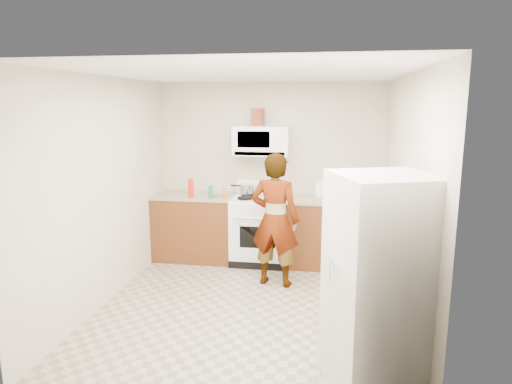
% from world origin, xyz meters
% --- Properties ---
extents(floor, '(3.60, 3.60, 0.00)m').
position_xyz_m(floor, '(0.00, 0.00, 0.00)').
color(floor, gray).
rests_on(floor, ground).
extents(back_wall, '(3.20, 0.02, 2.50)m').
position_xyz_m(back_wall, '(0.00, 1.79, 1.25)').
color(back_wall, beige).
rests_on(back_wall, floor).
extents(right_wall, '(0.02, 3.60, 2.50)m').
position_xyz_m(right_wall, '(1.59, 0.00, 1.25)').
color(right_wall, beige).
rests_on(right_wall, floor).
extents(cabinet_left, '(1.12, 0.62, 0.90)m').
position_xyz_m(cabinet_left, '(-1.04, 1.49, 0.45)').
color(cabinet_left, '#5F2F16').
rests_on(cabinet_left, floor).
extents(counter_left, '(1.14, 0.64, 0.03)m').
position_xyz_m(counter_left, '(-1.04, 1.49, 0.92)').
color(counter_left, tan).
rests_on(counter_left, cabinet_left).
extents(cabinet_right, '(0.80, 0.62, 0.90)m').
position_xyz_m(cabinet_right, '(0.68, 1.49, 0.45)').
color(cabinet_right, '#5F2F16').
rests_on(cabinet_right, floor).
extents(counter_right, '(0.82, 0.64, 0.03)m').
position_xyz_m(counter_right, '(0.68, 1.49, 0.92)').
color(counter_right, tan).
rests_on(counter_right, cabinet_right).
extents(gas_range, '(0.76, 0.65, 1.13)m').
position_xyz_m(gas_range, '(-0.10, 1.48, 0.49)').
color(gas_range, white).
rests_on(gas_range, floor).
extents(microwave, '(0.76, 0.38, 0.40)m').
position_xyz_m(microwave, '(-0.10, 1.61, 1.70)').
color(microwave, white).
rests_on(microwave, back_wall).
extents(person, '(0.66, 0.49, 1.64)m').
position_xyz_m(person, '(0.20, 0.70, 0.82)').
color(person, tan).
rests_on(person, floor).
extents(fridge, '(0.90, 0.90, 1.70)m').
position_xyz_m(fridge, '(1.24, -1.24, 0.85)').
color(fridge, '#B8B9B4').
rests_on(fridge, floor).
extents(kettle, '(0.21, 0.21, 0.20)m').
position_xyz_m(kettle, '(0.72, 1.68, 1.03)').
color(kettle, white).
rests_on(kettle, counter_right).
extents(jug, '(0.17, 0.17, 0.24)m').
position_xyz_m(jug, '(-0.15, 1.62, 2.02)').
color(jug, maroon).
rests_on(jug, microwave).
extents(saucepan, '(0.28, 0.28, 0.12)m').
position_xyz_m(saucepan, '(-0.30, 1.64, 1.02)').
color(saucepan, '#BABBBF').
rests_on(saucepan, gas_range).
extents(tray, '(0.29, 0.24, 0.05)m').
position_xyz_m(tray, '(0.02, 1.37, 0.96)').
color(tray, white).
rests_on(tray, gas_range).
extents(bottle_spray, '(0.09, 0.09, 0.25)m').
position_xyz_m(bottle_spray, '(-1.02, 1.28, 1.06)').
color(bottle_spray, red).
rests_on(bottle_spray, counter_left).
extents(bottle_hot_sauce, '(0.05, 0.05, 0.14)m').
position_xyz_m(bottle_hot_sauce, '(-0.56, 1.29, 1.01)').
color(bottle_hot_sauce, '#D95F18').
rests_on(bottle_hot_sauce, counter_left).
extents(bottle_green_cap, '(0.06, 0.06, 0.18)m').
position_xyz_m(bottle_green_cap, '(-0.74, 1.28, 1.02)').
color(bottle_green_cap, '#178039').
rests_on(bottle_green_cap, counter_left).
extents(pot_lid, '(0.31, 0.31, 0.01)m').
position_xyz_m(pot_lid, '(-0.69, 1.38, 0.94)').
color(pot_lid, white).
rests_on(pot_lid, counter_left).
extents(broom, '(0.29, 0.14, 1.35)m').
position_xyz_m(broom, '(1.59, 1.22, 0.68)').
color(broom, white).
rests_on(broom, floor).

